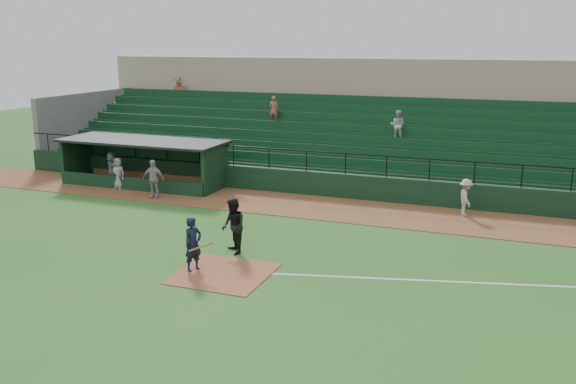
% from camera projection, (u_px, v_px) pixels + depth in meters
% --- Properties ---
extents(ground, '(90.00, 90.00, 0.00)m').
position_uv_depth(ground, '(236.00, 264.00, 21.08)').
color(ground, '#26581C').
rests_on(ground, ground).
extents(warning_track, '(40.00, 4.00, 0.03)m').
position_uv_depth(warning_track, '(311.00, 207.00, 28.34)').
color(warning_track, brown).
rests_on(warning_track, ground).
extents(home_plate_dirt, '(3.00, 3.00, 0.03)m').
position_uv_depth(home_plate_dirt, '(223.00, 274.00, 20.17)').
color(home_plate_dirt, brown).
rests_on(home_plate_dirt, ground).
extents(foul_line, '(17.49, 4.44, 0.01)m').
position_uv_depth(foul_line, '(481.00, 283.00, 19.41)').
color(foul_line, white).
rests_on(foul_line, ground).
extents(stadium_structure, '(38.00, 13.08, 6.40)m').
position_uv_depth(stadium_structure, '(358.00, 133.00, 35.46)').
color(stadium_structure, black).
rests_on(stadium_structure, ground).
extents(dugout, '(8.90, 3.20, 2.42)m').
position_uv_depth(dugout, '(148.00, 159.00, 32.80)').
color(dugout, black).
rests_on(dugout, ground).
extents(batter_at_plate, '(1.13, 0.80, 1.86)m').
position_uv_depth(batter_at_plate, '(193.00, 244.00, 20.23)').
color(batter_at_plate, black).
rests_on(batter_at_plate, ground).
extents(umpire, '(1.23, 1.24, 2.02)m').
position_uv_depth(umpire, '(233.00, 226.00, 21.93)').
color(umpire, black).
rests_on(umpire, ground).
extents(runner, '(0.91, 1.19, 1.62)m').
position_uv_depth(runner, '(466.00, 197.00, 26.66)').
color(runner, '#AAA49F').
rests_on(runner, warning_track).
extents(dugout_player_a, '(1.15, 0.61, 1.87)m').
position_uv_depth(dugout_player_a, '(153.00, 179.00, 29.69)').
color(dugout_player_a, '#A49E99').
rests_on(dugout_player_a, warning_track).
extents(dugout_player_b, '(0.85, 0.62, 1.62)m').
position_uv_depth(dugout_player_b, '(119.00, 173.00, 31.55)').
color(dugout_player_b, gray).
rests_on(dugout_player_b, warning_track).
extents(dugout_player_c, '(1.57, 1.32, 1.69)m').
position_uv_depth(dugout_player_c, '(112.00, 168.00, 32.76)').
color(dugout_player_c, '#AAA49F').
rests_on(dugout_player_c, warning_track).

